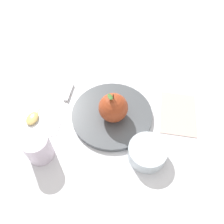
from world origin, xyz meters
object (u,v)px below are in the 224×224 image
dinner_plate (112,114)px  spoon (35,114)px  linen_napkin (178,113)px  side_bowl (147,152)px  knife (65,103)px  apple (113,108)px  cup (38,147)px

dinner_plate → spoon: bearing=-23.5°
spoon → linen_napkin: bearing=158.1°
side_bowl → spoon: size_ratio=0.67×
dinner_plate → knife: dinner_plate is taller
dinner_plate → apple: bearing=85.2°
apple → cup: size_ratio=1.21×
side_bowl → cup: bearing=-23.3°
knife → spoon: bearing=2.8°
side_bowl → cup: size_ratio=1.24×
knife → spoon: spoon is taller
cup → knife: cup is taller
knife → spoon: 0.09m
spoon → linen_napkin: 0.43m
side_bowl → knife: size_ratio=0.57×
spoon → apple: bearing=153.9°
apple → cup: (0.22, 0.03, -0.01)m
dinner_plate → linen_napkin: dinner_plate is taller
dinner_plate → cup: size_ratio=2.94×
dinner_plate → side_bowl: (-0.03, 0.16, 0.02)m
knife → cup: bearing=54.1°
cup → dinner_plate: bearing=-168.6°
dinner_plate → linen_napkin: 0.20m
dinner_plate → knife: bearing=-39.2°
linen_napkin → dinner_plate: bearing=-20.0°
apple → knife: size_ratio=0.56×
cup → linen_napkin: size_ratio=0.52×
side_bowl → linen_napkin: size_ratio=0.65×
apple → linen_napkin: size_ratio=0.63×
cup → knife: bearing=-125.9°
linen_napkin → side_bowl: bearing=29.4°
apple → linen_napkin: 0.21m
apple → cup: apple is taller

